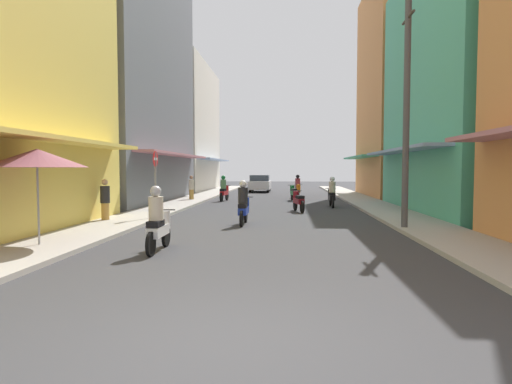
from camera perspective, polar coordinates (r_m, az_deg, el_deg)
name	(u,v)px	position (r m, az deg, el deg)	size (l,w,h in m)	color
ground_plane	(273,208)	(21.56, 2.31, -2.15)	(91.58, 91.58, 0.00)	#38383A
sidewalk_left	(171,206)	(22.34, -11.25, -1.87)	(2.12, 49.63, 0.12)	#ADA89E
sidewalk_right	(379,207)	(22.02, 16.06, -2.00)	(2.12, 49.63, 0.12)	#ADA89E
building_left_mid	(118,57)	(27.58, -17.98, 16.73)	(7.05, 13.48, 17.10)	slate
building_left_far	(176,129)	(39.54, -10.61, 8.28)	(7.05, 11.99, 11.16)	silver
building_right_mid	(482,85)	(21.91, 27.91, 12.54)	(7.05, 11.24, 11.41)	#4CB28C
building_right_far	(411,91)	(32.34, 20.00, 12.58)	(7.05, 9.28, 14.81)	#D88C4C
motorbike_red	(224,190)	(26.16, -4.28, 0.32)	(0.55, 1.81, 1.58)	black
motorbike_maroon	(298,201)	(19.75, 5.67, -1.17)	(0.65, 1.78, 0.96)	black
motorbike_black	(332,194)	(22.30, 10.08, -0.20)	(0.55, 1.81, 1.58)	black
motorbike_white	(158,222)	(10.44, -12.92, -3.95)	(0.55, 1.81, 1.58)	black
motorbike_blue	(244,205)	(15.03, -1.67, -1.73)	(0.55, 1.81, 1.58)	black
motorbike_orange	(298,187)	(29.31, 5.61, 0.61)	(0.55, 1.81, 1.58)	black
motorbike_green	(293,193)	(26.49, 5.01, -0.09)	(0.56, 1.80, 0.96)	black
parked_car	(260,183)	(36.70, 0.55, 1.18)	(1.79, 4.11, 1.45)	silver
pedestrian_far	(191,188)	(26.30, -8.62, 0.47)	(0.34, 0.34, 1.57)	#BF8C3F
pedestrian_crossing	(105,201)	(16.48, -19.50, -1.16)	(0.34, 0.34, 1.60)	#BF8C3F
vendor_umbrella	(37,158)	(11.68, -27.21, 4.04)	(2.38, 2.38, 2.46)	#99999E
utility_pole	(406,114)	(14.42, 19.44, 9.85)	(0.20, 1.20, 7.26)	#4C4C4F
street_sign_no_entry	(156,176)	(16.75, -13.25, 2.15)	(0.07, 0.60, 2.65)	gray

